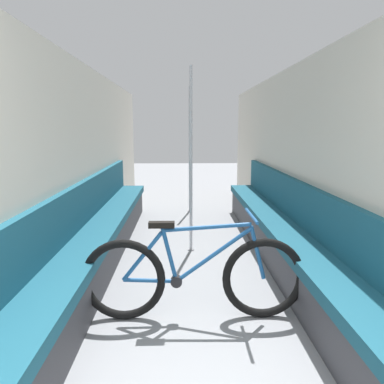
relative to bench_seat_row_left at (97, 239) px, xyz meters
name	(u,v)px	position (x,y,z in m)	size (l,w,h in m)	color
wall_left	(72,165)	(-0.24, 0.03, 0.80)	(0.10, 9.60, 2.24)	beige
wall_right	(309,164)	(2.29, 0.03, 0.80)	(0.10, 9.60, 2.24)	beige
bench_seat_row_left	(97,239)	(0.00, 0.00, 0.00)	(0.43, 5.41, 0.93)	#3D3D42
bench_seat_row_right	(285,237)	(2.05, 0.00, 0.00)	(0.43, 5.41, 0.93)	#3D3D42
bicycle	(194,277)	(1.01, -1.15, 0.03)	(1.77, 0.46, 0.85)	black
grab_pole_near	(191,164)	(1.04, 0.53, 0.77)	(0.08, 0.08, 2.22)	gray
grab_pole_far	(190,152)	(1.07, 2.72, 0.77)	(0.08, 0.08, 2.22)	gray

